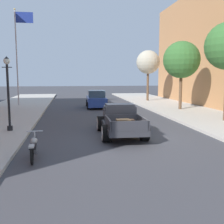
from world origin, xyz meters
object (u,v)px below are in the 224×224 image
hotrod_truck_gunmetal (120,120)px  street_tree_second (182,60)px  motorcycle_parked (34,147)px  street_lamp_near (8,88)px  flagpole (19,47)px  car_background_blue (96,100)px  street_tree_third (148,62)px

hotrod_truck_gunmetal → street_tree_second: bearing=51.5°
motorcycle_parked → street_lamp_near: bearing=110.5°
flagpole → hotrod_truck_gunmetal: bearing=-62.9°
car_background_blue → hotrod_truck_gunmetal: bearing=-89.9°
hotrod_truck_gunmetal → flagpole: (-7.26, 14.15, 5.02)m
car_background_blue → street_tree_third: street_tree_third is taller
hotrod_truck_gunmetal → flagpole: flagpole is taller
motorcycle_parked → street_tree_third: (10.35, 20.99, 4.11)m
flagpole → motorcycle_parked: bearing=-79.3°
motorcycle_parked → car_background_blue: (3.85, 15.91, 0.33)m
street_lamp_near → flagpole: size_ratio=0.42×
flagpole → street_tree_third: flagpole is taller
street_lamp_near → street_tree_second: (12.58, 7.58, 1.96)m
hotrod_truck_gunmetal → motorcycle_parked: (-3.87, -3.71, -0.31)m
hotrod_truck_gunmetal → motorcycle_parked: bearing=-136.2°
motorcycle_parked → street_tree_second: bearing=49.0°
car_background_blue → flagpole: bearing=164.9°
hotrod_truck_gunmetal → car_background_blue: car_background_blue is taller
street_lamp_near → flagpole: bearing=96.9°
motorcycle_parked → street_tree_second: 16.89m
car_background_blue → street_lamp_near: 12.56m
street_tree_second → hotrod_truck_gunmetal: bearing=-128.5°
motorcycle_parked → flagpole: bearing=100.7°
motorcycle_parked → flagpole: size_ratio=0.23×
hotrod_truck_gunmetal → flagpole: bearing=117.1°
street_lamp_near → street_tree_third: size_ratio=0.67×
car_background_blue → street_tree_third: bearing=38.0°
motorcycle_parked → car_background_blue: car_background_blue is taller
street_tree_third → motorcycle_parked: bearing=-116.3°
street_lamp_near → flagpole: 13.57m
hotrod_truck_gunmetal → street_lamp_near: size_ratio=1.29×
street_tree_second → motorcycle_parked: bearing=-131.0°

